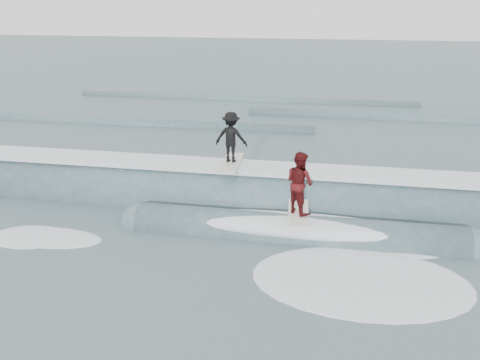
# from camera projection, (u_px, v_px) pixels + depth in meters

# --- Properties ---
(ground) EXTENTS (160.00, 160.00, 0.00)m
(ground) POSITION_uv_depth(u_px,v_px,m) (215.00, 261.00, 13.24)
(ground) COLOR #3C5357
(ground) RESTS_ON ground
(breaking_wave) EXTENTS (23.92, 3.97, 2.37)m
(breaking_wave) POSITION_uv_depth(u_px,v_px,m) (252.00, 206.00, 16.71)
(breaking_wave) COLOR #35525A
(breaking_wave) RESTS_ON ground
(surfer_black) EXTENTS (1.04, 2.03, 1.67)m
(surfer_black) POSITION_uv_depth(u_px,v_px,m) (231.00, 140.00, 16.50)
(surfer_black) COLOR silver
(surfer_black) RESTS_ON ground
(surfer_red) EXTENTS (1.04, 2.04, 1.79)m
(surfer_red) POSITION_uv_depth(u_px,v_px,m) (299.00, 186.00, 14.21)
(surfer_red) COLOR silver
(surfer_red) RESTS_ON ground
(whitewater) EXTENTS (12.41, 4.19, 0.10)m
(whitewater) POSITION_uv_depth(u_px,v_px,m) (247.00, 261.00, 13.26)
(whitewater) COLOR white
(whitewater) RESTS_ON ground
(far_swells) EXTENTS (40.04, 8.65, 0.80)m
(far_swells) POSITION_uv_depth(u_px,v_px,m) (285.00, 116.00, 29.70)
(far_swells) COLOR #35525A
(far_swells) RESTS_ON ground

